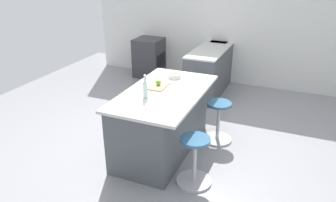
# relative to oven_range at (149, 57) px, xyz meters

# --- Properties ---
(ground_plane) EXTENTS (7.67, 7.67, 0.00)m
(ground_plane) POSITION_rel_oven_range_xyz_m (2.60, 1.57, -0.44)
(ground_plane) COLOR gray
(interior_partition_left) EXTENTS (0.12, 5.89, 2.79)m
(interior_partition_left) POSITION_rel_oven_range_xyz_m (-0.35, 1.57, 0.96)
(interior_partition_left) COLOR silver
(interior_partition_left) RESTS_ON ground_plane
(sink_cabinet) EXTENTS (2.43, 0.60, 1.19)m
(sink_cabinet) POSITION_rel_oven_range_xyz_m (-0.00, 1.56, 0.02)
(sink_cabinet) COLOR #4C5156
(sink_cabinet) RESTS_ON ground_plane
(oven_range) EXTENTS (0.60, 0.61, 0.88)m
(oven_range) POSITION_rel_oven_range_xyz_m (0.00, 0.00, 0.00)
(oven_range) COLOR #38383D
(oven_range) RESTS_ON ground_plane
(kitchen_island) EXTENTS (1.76, 1.00, 0.91)m
(kitchen_island) POSITION_rel_oven_range_xyz_m (2.82, 1.56, 0.02)
(kitchen_island) COLOR #4C5156
(kitchen_island) RESTS_ON ground_plane
(stool_by_window) EXTENTS (0.44, 0.44, 0.62)m
(stool_by_window) POSITION_rel_oven_range_xyz_m (2.27, 2.24, -0.15)
(stool_by_window) COLOR #B7B7BC
(stool_by_window) RESTS_ON ground_plane
(stool_middle) EXTENTS (0.44, 0.44, 0.62)m
(stool_middle) POSITION_rel_oven_range_xyz_m (3.37, 2.24, -0.15)
(stool_middle) COLOR #B7B7BC
(stool_middle) RESTS_ON ground_plane
(cutting_board) EXTENTS (0.36, 0.24, 0.02)m
(cutting_board) POSITION_rel_oven_range_xyz_m (2.69, 1.46, 0.48)
(cutting_board) COLOR tan
(cutting_board) RESTS_ON kitchen_island
(apple_green) EXTENTS (0.08, 0.08, 0.08)m
(apple_green) POSITION_rel_oven_range_xyz_m (2.69, 1.46, 0.53)
(apple_green) COLOR #609E2D
(apple_green) RESTS_ON cutting_board
(water_bottle) EXTENTS (0.06, 0.06, 0.31)m
(water_bottle) POSITION_rel_oven_range_xyz_m (3.12, 1.48, 0.60)
(water_bottle) COLOR silver
(water_bottle) RESTS_ON kitchen_island
(fruit_bowl) EXTENTS (0.20, 0.20, 0.07)m
(fruit_bowl) POSITION_rel_oven_range_xyz_m (2.28, 1.54, 0.51)
(fruit_bowl) COLOR silver
(fruit_bowl) RESTS_ON kitchen_island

